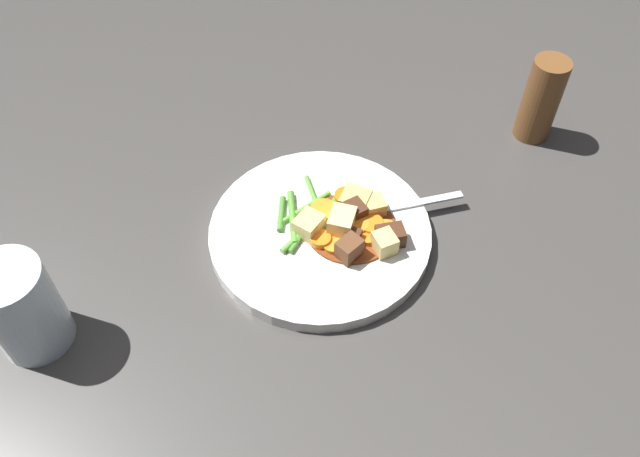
{
  "coord_description": "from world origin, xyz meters",
  "views": [
    {
      "loc": [
        0.19,
        -0.45,
        0.62
      ],
      "look_at": [
        0.0,
        0.0,
        0.02
      ],
      "focal_mm": 35.94,
      "sensor_mm": 36.0,
      "label": 1
    }
  ],
  "objects_px": {
    "carrot_slice_7": "(324,211)",
    "potato_chunk_2": "(384,244)",
    "carrot_slice_0": "(367,237)",
    "meat_chunk_0": "(355,212)",
    "carrot_slice_1": "(358,226)",
    "potato_chunk_4": "(309,225)",
    "pepper_mill": "(541,100)",
    "carrot_slice_4": "(321,240)",
    "carrot_slice_3": "(346,198)",
    "carrot_slice_5": "(386,230)",
    "meat_chunk_3": "(390,236)",
    "potato_chunk_3": "(342,223)",
    "fork": "(391,208)",
    "carrot_slice_6": "(334,245)",
    "meat_chunk_2": "(349,249)",
    "dinner_plate": "(320,233)",
    "potato_chunk_1": "(355,201)",
    "water_glass": "(21,308)",
    "carrot_slice_2": "(371,225)",
    "meat_chunk_1": "(352,238)",
    "potato_chunk_0": "(373,206)"
  },
  "relations": [
    {
      "from": "potato_chunk_2",
      "to": "pepper_mill",
      "type": "height_order",
      "value": "pepper_mill"
    },
    {
      "from": "carrot_slice_0",
      "to": "carrot_slice_3",
      "type": "bearing_deg",
      "value": 134.36
    },
    {
      "from": "dinner_plate",
      "to": "water_glass",
      "type": "relative_size",
      "value": 2.35
    },
    {
      "from": "carrot_slice_3",
      "to": "meat_chunk_2",
      "type": "bearing_deg",
      "value": -65.84
    },
    {
      "from": "carrot_slice_5",
      "to": "potato_chunk_1",
      "type": "bearing_deg",
      "value": 153.8
    },
    {
      "from": "carrot_slice_0",
      "to": "carrot_slice_5",
      "type": "relative_size",
      "value": 0.96
    },
    {
      "from": "meat_chunk_0",
      "to": "fork",
      "type": "height_order",
      "value": "meat_chunk_0"
    },
    {
      "from": "carrot_slice_4",
      "to": "meat_chunk_1",
      "type": "bearing_deg",
      "value": 22.29
    },
    {
      "from": "carrot_slice_1",
      "to": "meat_chunk_2",
      "type": "height_order",
      "value": "meat_chunk_2"
    },
    {
      "from": "carrot_slice_0",
      "to": "meat_chunk_2",
      "type": "xyz_separation_m",
      "value": [
        -0.01,
        -0.03,
        0.01
      ]
    },
    {
      "from": "potato_chunk_0",
      "to": "potato_chunk_2",
      "type": "height_order",
      "value": "potato_chunk_2"
    },
    {
      "from": "carrot_slice_0",
      "to": "meat_chunk_0",
      "type": "bearing_deg",
      "value": 137.44
    },
    {
      "from": "water_glass",
      "to": "carrot_slice_6",
      "type": "bearing_deg",
      "value": 41.92
    },
    {
      "from": "carrot_slice_1",
      "to": "pepper_mill",
      "type": "relative_size",
      "value": 0.23
    },
    {
      "from": "carrot_slice_0",
      "to": "meat_chunk_0",
      "type": "relative_size",
      "value": 0.98
    },
    {
      "from": "carrot_slice_3",
      "to": "pepper_mill",
      "type": "relative_size",
      "value": 0.24
    },
    {
      "from": "carrot_slice_6",
      "to": "water_glass",
      "type": "height_order",
      "value": "water_glass"
    },
    {
      "from": "meat_chunk_3",
      "to": "pepper_mill",
      "type": "xyz_separation_m",
      "value": [
        0.12,
        0.28,
        0.03
      ]
    },
    {
      "from": "pepper_mill",
      "to": "carrot_slice_4",
      "type": "bearing_deg",
      "value": -121.32
    },
    {
      "from": "potato_chunk_4",
      "to": "water_glass",
      "type": "xyz_separation_m",
      "value": [
        -0.22,
        -0.24,
        0.03
      ]
    },
    {
      "from": "meat_chunk_3",
      "to": "potato_chunk_3",
      "type": "bearing_deg",
      "value": -174.27
    },
    {
      "from": "meat_chunk_0",
      "to": "carrot_slice_1",
      "type": "bearing_deg",
      "value": -55.18
    },
    {
      "from": "meat_chunk_0",
      "to": "fork",
      "type": "bearing_deg",
      "value": 42.17
    },
    {
      "from": "meat_chunk_3",
      "to": "meat_chunk_2",
      "type": "bearing_deg",
      "value": -134.1
    },
    {
      "from": "potato_chunk_3",
      "to": "pepper_mill",
      "type": "bearing_deg",
      "value": 58.56
    },
    {
      "from": "dinner_plate",
      "to": "carrot_slice_0",
      "type": "distance_m",
      "value": 0.06
    },
    {
      "from": "carrot_slice_5",
      "to": "fork",
      "type": "bearing_deg",
      "value": 99.25
    },
    {
      "from": "carrot_slice_3",
      "to": "dinner_plate",
      "type": "bearing_deg",
      "value": -102.41
    },
    {
      "from": "meat_chunk_0",
      "to": "water_glass",
      "type": "distance_m",
      "value": 0.38
    },
    {
      "from": "potato_chunk_4",
      "to": "fork",
      "type": "relative_size",
      "value": 0.22
    },
    {
      "from": "carrot_slice_6",
      "to": "meat_chunk_0",
      "type": "relative_size",
      "value": 1.01
    },
    {
      "from": "carrot_slice_0",
      "to": "carrot_slice_7",
      "type": "relative_size",
      "value": 0.77
    },
    {
      "from": "potato_chunk_4",
      "to": "meat_chunk_1",
      "type": "xyz_separation_m",
      "value": [
        0.05,
        0.0,
        -0.0
      ]
    },
    {
      "from": "dinner_plate",
      "to": "pepper_mill",
      "type": "xyz_separation_m",
      "value": [
        0.2,
        0.29,
        0.05
      ]
    },
    {
      "from": "carrot_slice_1",
      "to": "potato_chunk_4",
      "type": "xyz_separation_m",
      "value": [
        -0.05,
        -0.03,
        0.01
      ]
    },
    {
      "from": "potato_chunk_3",
      "to": "meat_chunk_1",
      "type": "height_order",
      "value": "potato_chunk_3"
    },
    {
      "from": "carrot_slice_2",
      "to": "meat_chunk_1",
      "type": "distance_m",
      "value": 0.03
    },
    {
      "from": "carrot_slice_6",
      "to": "carrot_slice_4",
      "type": "bearing_deg",
      "value": -179.92
    },
    {
      "from": "potato_chunk_2",
      "to": "meat_chunk_0",
      "type": "distance_m",
      "value": 0.06
    },
    {
      "from": "meat_chunk_1",
      "to": "fork",
      "type": "height_order",
      "value": "meat_chunk_1"
    },
    {
      "from": "potato_chunk_2",
      "to": "potato_chunk_4",
      "type": "height_order",
      "value": "same"
    },
    {
      "from": "carrot_slice_1",
      "to": "water_glass",
      "type": "relative_size",
      "value": 0.24
    },
    {
      "from": "carrot_slice_3",
      "to": "carrot_slice_7",
      "type": "distance_m",
      "value": 0.04
    },
    {
      "from": "dinner_plate",
      "to": "carrot_slice_3",
      "type": "relative_size",
      "value": 9.38
    },
    {
      "from": "carrot_slice_4",
      "to": "carrot_slice_1",
      "type": "bearing_deg",
      "value": 47.97
    },
    {
      "from": "dinner_plate",
      "to": "meat_chunk_2",
      "type": "distance_m",
      "value": 0.06
    },
    {
      "from": "carrot_slice_7",
      "to": "potato_chunk_2",
      "type": "distance_m",
      "value": 0.09
    },
    {
      "from": "carrot_slice_1",
      "to": "potato_chunk_1",
      "type": "bearing_deg",
      "value": 116.07
    },
    {
      "from": "dinner_plate",
      "to": "fork",
      "type": "relative_size",
      "value": 1.82
    },
    {
      "from": "carrot_slice_2",
      "to": "carrot_slice_3",
      "type": "relative_size",
      "value": 1.05
    }
  ]
}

